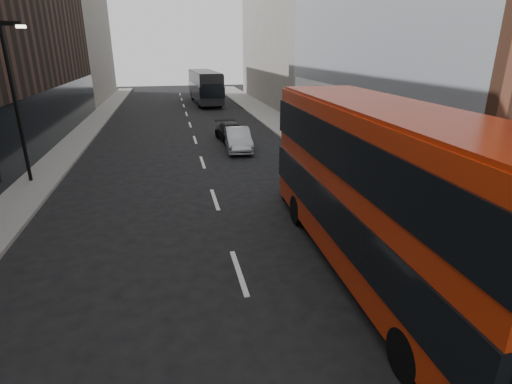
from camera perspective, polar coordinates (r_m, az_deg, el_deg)
sidewalk_right at (r=29.02m, az=6.50°, el=7.82°), size 3.00×80.00×0.15m
sidewalk_left at (r=28.27m, az=-25.02°, el=5.75°), size 2.00×80.00×0.15m
building_victorian at (r=47.82m, az=3.98°, el=24.13°), size 6.50×24.00×21.00m
building_left_mid at (r=33.39m, az=-31.20°, el=18.80°), size 5.00×24.00×14.00m
building_left_far at (r=54.78m, az=-23.90°, el=18.74°), size 5.00×20.00×13.00m
street_lamp at (r=21.03m, az=-31.13°, el=11.94°), size 1.06×0.22×7.00m
red_bus at (r=11.11m, az=17.65°, el=0.83°), size 3.06×11.81×4.74m
grey_bus at (r=47.74m, az=-7.31°, el=14.75°), size 3.12×11.29×3.61m
car_a at (r=15.77m, az=8.16°, el=0.07°), size 2.00×4.67×1.57m
car_b at (r=25.24m, az=-2.61°, el=7.54°), size 1.73×4.29×1.38m
car_c at (r=27.81m, az=-3.51°, el=8.50°), size 2.14×4.35×1.22m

